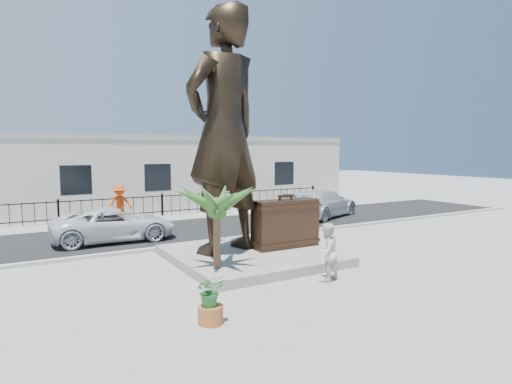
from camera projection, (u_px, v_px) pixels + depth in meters
ground at (287, 268)px, 13.86m from camera, size 100.00×100.00×0.00m
street at (194, 229)px, 20.73m from camera, size 40.00×7.00×0.01m
curb at (226, 241)px, 17.72m from camera, size 40.00×0.25×0.12m
far_sidewalk at (167, 217)px, 24.16m from camera, size 40.00×2.50×0.02m
plinth at (251, 255)px, 14.88m from camera, size 5.20×5.20×0.30m
fence at (162, 206)px, 24.79m from camera, size 22.00×0.10×1.20m
building at (142, 175)px, 28.25m from camera, size 28.00×7.00×4.40m
statue at (224, 131)px, 14.43m from camera, size 3.47×2.75×8.31m
suitcase at (285, 223)px, 15.42m from camera, size 2.46×0.81×1.72m
tourist at (327, 252)px, 12.41m from camera, size 0.94×0.80×1.70m
car_white at (114, 224)px, 17.86m from camera, size 5.07×2.44×1.39m
car_silver at (322, 203)px, 24.30m from camera, size 5.88×4.15×1.58m
worker at (120, 203)px, 22.72m from camera, size 1.37×0.97×1.92m
palm_tree at (217, 277)px, 12.79m from camera, size 1.80×1.80×3.20m
planter at (210, 315)px, 9.38m from camera, size 0.56×0.56×0.40m
shrub at (210, 290)px, 9.32m from camera, size 0.66×0.59×0.69m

